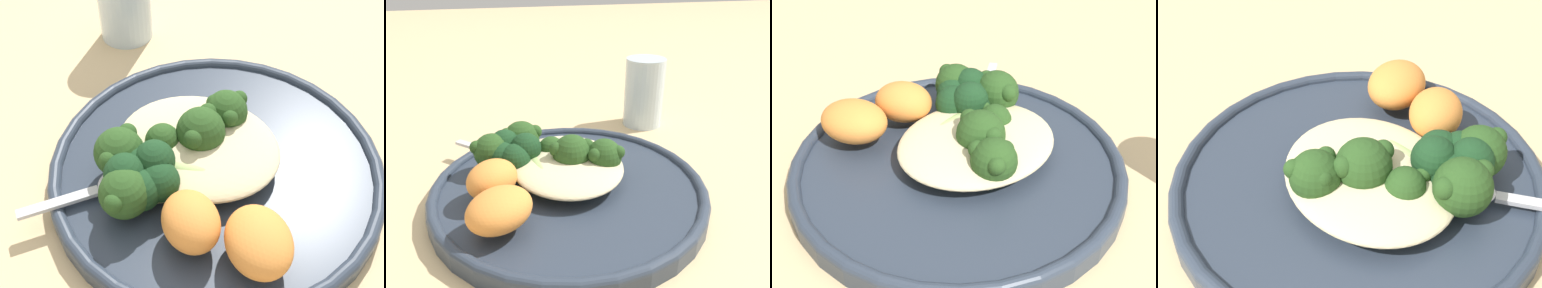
% 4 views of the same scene
% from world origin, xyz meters
% --- Properties ---
extents(ground_plane, '(4.00, 4.00, 0.00)m').
position_xyz_m(ground_plane, '(0.00, 0.00, 0.00)').
color(ground_plane, '#D6B784').
extents(plate, '(0.30, 0.30, 0.02)m').
position_xyz_m(plate, '(0.02, 0.01, 0.01)').
color(plate, '#2D3847').
rests_on(plate, ground_plane).
extents(quinoa_mound, '(0.15, 0.12, 0.02)m').
position_xyz_m(quinoa_mound, '(0.00, 0.01, 0.03)').
color(quinoa_mound, beige).
rests_on(quinoa_mound, plate).
extents(broccoli_stalk_0, '(0.06, 0.10, 0.04)m').
position_xyz_m(broccoli_stalk_0, '(0.01, 0.05, 0.04)').
color(broccoli_stalk_0, '#ADC675').
rests_on(broccoli_stalk_0, plate).
extents(broccoli_stalk_1, '(0.07, 0.06, 0.03)m').
position_xyz_m(broccoli_stalk_1, '(0.01, 0.01, 0.03)').
color(broccoli_stalk_1, '#ADC675').
rests_on(broccoli_stalk_1, plate).
extents(broccoli_stalk_2, '(0.08, 0.07, 0.04)m').
position_xyz_m(broccoli_stalk_2, '(0.00, 0.01, 0.04)').
color(broccoli_stalk_2, '#ADC675').
rests_on(broccoli_stalk_2, plate).
extents(broccoli_stalk_3, '(0.10, 0.04, 0.03)m').
position_xyz_m(broccoli_stalk_3, '(-0.01, -0.01, 0.04)').
color(broccoli_stalk_3, '#ADC675').
rests_on(broccoli_stalk_3, plate).
extents(broccoli_stalk_4, '(0.13, 0.05, 0.04)m').
position_xyz_m(broccoli_stalk_4, '(-0.04, -0.03, 0.04)').
color(broccoli_stalk_4, '#ADC675').
rests_on(broccoli_stalk_4, plate).
extents(broccoli_stalk_5, '(0.11, 0.09, 0.04)m').
position_xyz_m(broccoli_stalk_5, '(-0.03, -0.06, 0.04)').
color(broccoli_stalk_5, '#ADC675').
rests_on(broccoli_stalk_5, plate).
extents(sweet_potato_chunk_0, '(0.07, 0.07, 0.04)m').
position_xyz_m(sweet_potato_chunk_0, '(0.03, -0.07, 0.04)').
color(sweet_potato_chunk_0, orange).
rests_on(sweet_potato_chunk_0, plate).
extents(sweet_potato_chunk_1, '(0.08, 0.08, 0.04)m').
position_xyz_m(sweet_potato_chunk_1, '(0.08, -0.07, 0.04)').
color(sweet_potato_chunk_1, orange).
rests_on(sweet_potato_chunk_1, plate).
extents(kale_tuft, '(0.06, 0.06, 0.04)m').
position_xyz_m(kale_tuft, '(-0.03, -0.04, 0.04)').
color(kale_tuft, '#193D1E').
rests_on(kale_tuft, plate).
extents(spoon, '(0.09, 0.09, 0.01)m').
position_xyz_m(spoon, '(-0.05, -0.05, 0.03)').
color(spoon, silver).
rests_on(spoon, plate).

